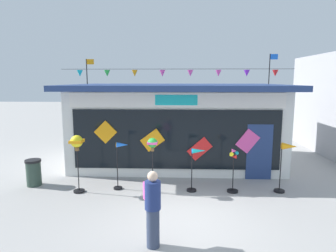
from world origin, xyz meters
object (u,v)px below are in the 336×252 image
(wind_spinner_far_left, at_px, (77,147))
(wind_spinner_center_left, at_px, (152,151))
(trash_bin, at_px, (34,172))
(wind_spinner_left, at_px, (120,159))
(kite_shop_building, at_px, (177,123))
(wind_spinner_far_right, at_px, (287,157))
(person_near_camera, at_px, (153,207))
(wind_spinner_center_right, at_px, (196,164))
(wind_spinner_right, at_px, (233,170))

(wind_spinner_far_left, bearing_deg, wind_spinner_center_left, 0.81)
(trash_bin, bearing_deg, wind_spinner_left, -4.23)
(wind_spinner_far_left, xyz_separation_m, wind_spinner_center_left, (2.36, 0.03, -0.11))
(kite_shop_building, xyz_separation_m, wind_spinner_center_left, (-0.72, -3.71, -0.33))
(wind_spinner_far_left, relative_size, trash_bin, 2.07)
(wind_spinner_left, bearing_deg, wind_spinner_far_left, -166.51)
(kite_shop_building, height_order, trash_bin, kite_shop_building)
(wind_spinner_far_left, distance_m, trash_bin, 2.07)
(wind_spinner_far_right, height_order, trash_bin, wind_spinner_far_right)
(wind_spinner_left, bearing_deg, person_near_camera, -67.92)
(kite_shop_building, height_order, wind_spinner_center_right, kite_shop_building)
(wind_spinner_right, xyz_separation_m, trash_bin, (-6.62, 0.36, -0.29))
(wind_spinner_left, relative_size, wind_spinner_center_left, 0.89)
(wind_spinner_center_left, bearing_deg, wind_spinner_left, 165.44)
(wind_spinner_right, relative_size, person_near_camera, 0.85)
(wind_spinner_far_left, relative_size, wind_spinner_right, 1.30)
(wind_spinner_center_left, bearing_deg, trash_bin, 173.02)
(wind_spinner_center_right, bearing_deg, wind_spinner_far_left, -176.71)
(wind_spinner_far_left, relative_size, wind_spinner_left, 1.18)
(wind_spinner_left, height_order, wind_spinner_far_right, wind_spinner_far_right)
(wind_spinner_center_right, distance_m, trash_bin, 5.47)
(wind_spinner_far_left, xyz_separation_m, wind_spinner_left, (1.29, 0.31, -0.46))
(wind_spinner_center_right, bearing_deg, trash_bin, 176.65)
(wind_spinner_far_left, height_order, wind_spinner_far_right, wind_spinner_far_left)
(wind_spinner_far_left, xyz_separation_m, wind_spinner_right, (4.90, 0.17, -0.74))
(wind_spinner_left, bearing_deg, wind_spinner_center_right, -2.26)
(kite_shop_building, bearing_deg, wind_spinner_right, -62.99)
(wind_spinner_far_left, bearing_deg, trash_bin, 162.78)
(wind_spinner_center_right, xyz_separation_m, wind_spinner_right, (1.18, -0.05, -0.16))
(wind_spinner_far_right, bearing_deg, wind_spinner_center_right, -179.17)
(wind_spinner_center_left, bearing_deg, wind_spinner_far_right, 3.02)
(wind_spinner_far_left, height_order, trash_bin, wind_spinner_far_left)
(person_near_camera, bearing_deg, wind_spinner_far_left, 108.05)
(kite_shop_building, height_order, wind_spinner_right, kite_shop_building)
(wind_spinner_center_right, xyz_separation_m, wind_spinner_far_right, (2.84, 0.04, 0.27))
(wind_spinner_center_right, relative_size, wind_spinner_right, 0.99)
(wind_spinner_center_left, xyz_separation_m, trash_bin, (-4.08, 0.50, -0.92))
(trash_bin, bearing_deg, person_near_camera, -39.02)
(trash_bin, bearing_deg, kite_shop_building, 33.76)
(wind_spinner_left, xyz_separation_m, person_near_camera, (1.34, -3.30, -0.13))
(person_near_camera, height_order, trash_bin, person_near_camera)
(wind_spinner_far_right, distance_m, person_near_camera, 5.11)
(wind_spinner_far_right, bearing_deg, wind_spinner_far_left, -177.77)
(wind_spinner_center_right, bearing_deg, wind_spinner_right, -2.25)
(wind_spinner_far_left, bearing_deg, wind_spinner_right, 1.96)
(wind_spinner_far_left, height_order, wind_spinner_right, wind_spinner_far_left)
(wind_spinner_right, bearing_deg, kite_shop_building, 117.01)
(person_near_camera, xyz_separation_m, trash_bin, (-4.35, 3.52, -0.44))
(wind_spinner_center_left, distance_m, trash_bin, 4.21)
(kite_shop_building, height_order, wind_spinner_left, kite_shop_building)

